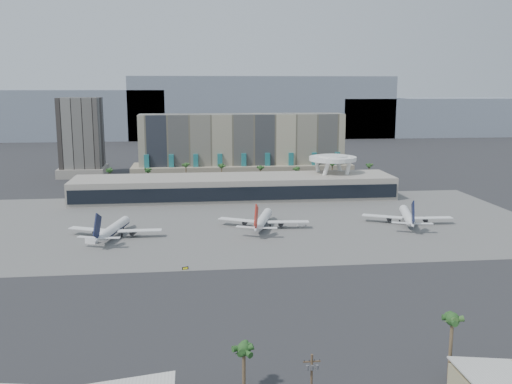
{
  "coord_description": "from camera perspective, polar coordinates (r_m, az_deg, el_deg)",
  "views": [
    {
      "loc": [
        -23.01,
        -189.84,
        59.74
      ],
      "look_at": [
        3.51,
        40.0,
        16.45
      ],
      "focal_mm": 40.0,
      "sensor_mm": 36.0,
      "label": 1
    }
  ],
  "objects": [
    {
      "name": "utility_pole",
      "position": [
        109.53,
        5.58,
        -18.16
      ],
      "size": [
        3.2,
        0.85,
        12.0
      ],
      "color": "#4C3826",
      "rests_on": "ground"
    },
    {
      "name": "hotel",
      "position": [
        368.26,
        -1.4,
        3.9
      ],
      "size": [
        140.0,
        30.0,
        42.0
      ],
      "color": "tan",
      "rests_on": "ground"
    },
    {
      "name": "palm_row",
      "position": [
        339.77,
        -1.44,
        2.26
      ],
      "size": [
        157.8,
        2.8,
        13.1
      ],
      "color": "brown",
      "rests_on": "ground"
    },
    {
      "name": "service_vehicle_a",
      "position": [
        228.79,
        -16.14,
        -4.69
      ],
      "size": [
        4.81,
        3.65,
        2.12
      ],
      "primitive_type": "cube",
      "rotation": [
        0.0,
        0.0,
        -0.4
      ],
      "color": "white",
      "rests_on": "ground"
    },
    {
      "name": "airliner_left",
      "position": [
        234.9,
        -14.06,
        -3.59
      ],
      "size": [
        37.71,
        39.2,
        13.71
      ],
      "rotation": [
        0.0,
        0.0,
        -0.22
      ],
      "color": "white",
      "rests_on": "ground"
    },
    {
      "name": "service_vehicle_b",
      "position": [
        247.14,
        4.51,
        -3.22
      ],
      "size": [
        3.35,
        1.99,
        1.69
      ],
      "primitive_type": "cube",
      "rotation": [
        0.0,
        0.0,
        -0.03
      ],
      "color": "silver",
      "rests_on": "ground"
    },
    {
      "name": "airliner_right",
      "position": [
        258.17,
        14.9,
        -2.34
      ],
      "size": [
        38.17,
        39.6,
        13.94
      ],
      "rotation": [
        0.0,
        0.0,
        -0.25
      ],
      "color": "white",
      "rests_on": "ground"
    },
    {
      "name": "saucer_structure",
      "position": [
        318.32,
        7.67,
        3.05
      ],
      "size": [
        26.0,
        26.0,
        21.89
      ],
      "color": "white",
      "rests_on": "ground"
    },
    {
      "name": "near_palm_b",
      "position": [
        125.75,
        19.02,
        -12.56
      ],
      "size": [
        6.0,
        6.0,
        14.42
      ],
      "color": "brown",
      "rests_on": "ground"
    },
    {
      "name": "near_palm_a",
      "position": [
        116.97,
        -1.23,
        -16.04
      ],
      "size": [
        6.0,
        6.0,
        10.09
      ],
      "color": "brown",
      "rests_on": "ground"
    },
    {
      "name": "airliner_centre",
      "position": [
        242.55,
        0.68,
        -2.8
      ],
      "size": [
        38.23,
        39.62,
        14.03
      ],
      "rotation": [
        0.0,
        0.0,
        -0.28
      ],
      "color": "white",
      "rests_on": "ground"
    },
    {
      "name": "office_tower",
      "position": [
        398.14,
        -17.03,
        4.83
      ],
      "size": [
        30.0,
        30.0,
        52.0
      ],
      "color": "black",
      "rests_on": "ground"
    },
    {
      "name": "terminal",
      "position": [
        305.24,
        -2.16,
        0.55
      ],
      "size": [
        170.0,
        32.5,
        14.5
      ],
      "color": "#AFA69A",
      "rests_on": "ground"
    },
    {
      "name": "ground",
      "position": [
        200.35,
        0.32,
        -6.75
      ],
      "size": [
        900.0,
        900.0,
        0.0
      ],
      "primitive_type": "plane",
      "color": "#232326",
      "rests_on": "ground"
    },
    {
      "name": "mountain_ridge",
      "position": [
        662.48,
        -2.19,
        8.01
      ],
      "size": [
        680.0,
        60.0,
        70.0
      ],
      "color": "gray",
      "rests_on": "ground"
    },
    {
      "name": "taxiway_sign",
      "position": [
        190.85,
        -7.09,
        -7.58
      ],
      "size": [
        2.1,
        0.97,
        0.97
      ],
      "rotation": [
        0.0,
        0.0,
        0.34
      ],
      "color": "black",
      "rests_on": "ground"
    },
    {
      "name": "apron_pad",
      "position": [
        253.07,
        -1.18,
        -3.05
      ],
      "size": [
        260.0,
        130.0,
        0.06
      ],
      "primitive_type": "cube",
      "color": "#5B5B59",
      "rests_on": "ground"
    }
  ]
}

